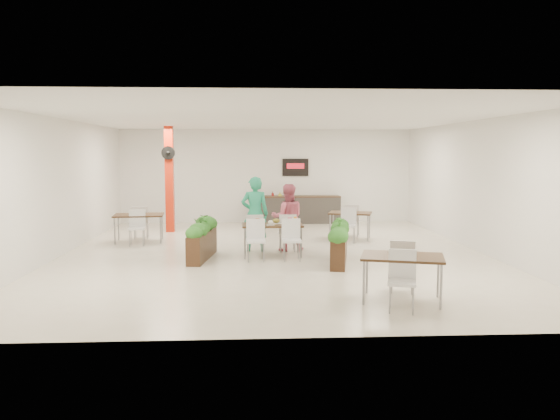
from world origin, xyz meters
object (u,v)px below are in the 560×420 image
object	(u,v)px
red_column	(170,178)
diner_man	(255,214)
main_table	(272,229)
planter_left	(202,236)
side_table_b	(350,217)
service_counter	(296,209)
planter_right	(339,241)
side_table_a	(139,218)
diner_woman	(288,218)
side_table_c	(402,263)

from	to	relation	value
red_column	diner_man	xyz separation A→B (m)	(2.55, -3.42, -0.73)
main_table	planter_left	distance (m)	1.62
planter_left	side_table_b	distance (m)	4.71
service_counter	planter_right	xyz separation A→B (m)	(0.38, -6.87, 0.01)
red_column	side_table_a	size ratio (longest dim) A/B	1.93
diner_woman	side_table_c	size ratio (longest dim) A/B	0.98
diner_woman	side_table_a	distance (m)	4.23
planter_right	side_table_c	distance (m)	3.14
planter_left	planter_right	distance (m)	3.10
side_table_c	side_table_b	bearing A→B (deg)	102.96
red_column	diner_man	distance (m)	4.33
service_counter	planter_right	bearing A→B (deg)	-86.87
diner_man	side_table_c	size ratio (longest dim) A/B	1.10
red_column	diner_woman	distance (m)	4.86
service_counter	diner_man	distance (m)	5.49
side_table_a	side_table_c	size ratio (longest dim) A/B	0.99
side_table_a	service_counter	bearing A→B (deg)	33.28
diner_man	side_table_c	distance (m)	5.24
side_table_b	side_table_c	distance (m)	6.44
main_table	diner_woman	world-z (taller)	diner_woman
main_table	planter_right	world-z (taller)	planter_right
planter_left	side_table_c	bearing A→B (deg)	-46.65
diner_woman	planter_left	distance (m)	2.23
planter_right	side_table_a	bearing A→B (deg)	147.53
side_table_c	side_table_a	bearing A→B (deg)	147.11
planter_left	side_table_b	size ratio (longest dim) A/B	1.16
planter_left	main_table	bearing A→B (deg)	9.06
diner_woman	diner_man	bearing A→B (deg)	-0.94
diner_woman	side_table_b	xyz separation A→B (m)	(1.87, 1.75, -0.20)
diner_woman	planter_right	world-z (taller)	diner_woman
red_column	side_table_a	bearing A→B (deg)	-107.06
diner_woman	planter_left	world-z (taller)	diner_woman
main_table	side_table_b	xyz separation A→B (m)	(2.28, 2.41, -0.01)
red_column	side_table_a	distance (m)	2.19
planter_left	diner_woman	bearing A→B (deg)	24.38
service_counter	side_table_c	bearing A→B (deg)	-84.82
main_table	diner_man	size ratio (longest dim) A/B	0.89
side_table_a	red_column	bearing A→B (deg)	67.06
diner_man	planter_left	bearing A→B (deg)	36.06
diner_woman	planter_right	size ratio (longest dim) A/B	0.87
red_column	main_table	world-z (taller)	red_column
side_table_c	diner_woman	bearing A→B (deg)	124.18
planter_left	planter_right	size ratio (longest dim) A/B	1.03
planter_right	side_table_c	xyz separation A→B (m)	(0.53, -3.09, 0.14)
diner_man	planter_right	world-z (taller)	diner_man
planter_left	side_table_a	size ratio (longest dim) A/B	1.17
diner_woman	side_table_b	size ratio (longest dim) A/B	0.98
red_column	planter_right	world-z (taller)	red_column
planter_left	side_table_c	world-z (taller)	planter_left
service_counter	diner_man	bearing A→B (deg)	-105.30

